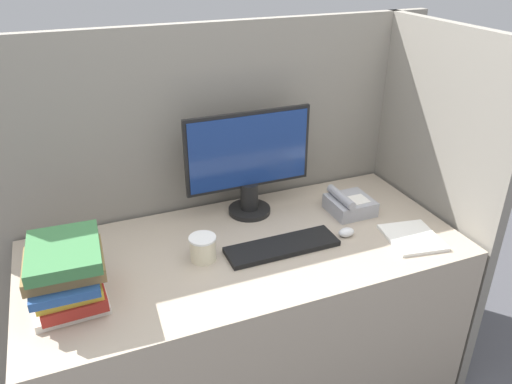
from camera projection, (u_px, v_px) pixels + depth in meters
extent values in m
cube|color=gray|center=(213.00, 199.00, 2.25)|extent=(2.06, 0.04, 1.53)
cube|color=gray|center=(425.00, 202.00, 2.22)|extent=(0.04, 0.82, 1.53)
cube|color=tan|center=(247.00, 323.00, 2.08)|extent=(1.66, 0.76, 0.76)
cylinder|color=black|center=(249.00, 210.00, 2.14)|extent=(0.18, 0.18, 0.02)
cylinder|color=black|center=(249.00, 196.00, 2.11)|extent=(0.08, 0.08, 0.12)
cube|color=black|center=(248.00, 150.00, 2.02)|extent=(0.54, 0.02, 0.33)
cube|color=navy|center=(249.00, 151.00, 2.01)|extent=(0.51, 0.01, 0.30)
cube|color=black|center=(282.00, 247.00, 1.89)|extent=(0.43, 0.13, 0.02)
ellipsoid|color=silver|center=(346.00, 232.00, 1.97)|extent=(0.07, 0.04, 0.04)
cylinder|color=beige|center=(203.00, 249.00, 1.82)|extent=(0.09, 0.09, 0.09)
cylinder|color=white|center=(202.00, 238.00, 1.80)|extent=(0.10, 0.10, 0.01)
cube|color=silver|center=(70.00, 298.00, 1.62)|extent=(0.23, 0.25, 0.03)
cube|color=maroon|center=(71.00, 290.00, 1.60)|extent=(0.20, 0.26, 0.04)
cube|color=gold|center=(67.00, 282.00, 1.58)|extent=(0.20, 0.24, 0.03)
cube|color=#264C8C|center=(64.00, 275.00, 1.57)|extent=(0.21, 0.27, 0.03)
cube|color=olive|center=(64.00, 264.00, 1.56)|extent=(0.25, 0.23, 0.04)
cube|color=#38723F|center=(63.00, 252.00, 1.55)|extent=(0.23, 0.28, 0.04)
cube|color=#99999E|center=(350.00, 205.00, 2.14)|extent=(0.18, 0.17, 0.06)
cube|color=white|center=(358.00, 200.00, 2.11)|extent=(0.08, 0.08, 0.00)
cylinder|color=#99999E|center=(341.00, 197.00, 2.10)|extent=(0.04, 0.18, 0.04)
cube|color=white|center=(412.00, 237.00, 1.95)|extent=(0.23, 0.25, 0.01)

